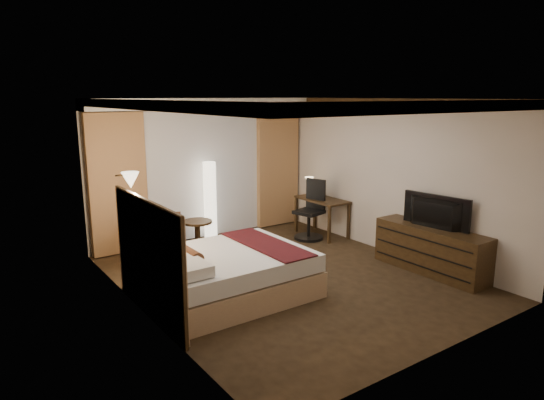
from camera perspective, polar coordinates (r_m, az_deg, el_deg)
floor at (r=7.58m, az=1.76°, el=-9.06°), size 4.50×5.50×0.01m
ceiling at (r=7.06m, az=1.91°, el=11.81°), size 4.50×5.50×0.01m
back_wall at (r=9.51m, az=-8.20°, el=3.63°), size 4.50×0.02×2.70m
left_wall at (r=6.15m, az=-15.18°, el=-1.37°), size 0.02×5.50×2.70m
right_wall at (r=8.72m, az=13.74°, el=2.63°), size 0.02×5.50×2.70m
crown_molding at (r=7.07m, az=1.91°, el=11.32°), size 4.50×5.50×0.12m
soffit at (r=9.19m, az=-7.72°, el=11.17°), size 4.50×0.50×0.20m
curtain_sheer at (r=9.45m, az=-7.96°, el=2.97°), size 2.48×0.04×2.45m
curtain_left_drape at (r=8.76m, az=-17.70°, el=1.78°), size 1.00×0.14×2.45m
curtain_right_drape at (r=10.28m, az=0.65°, el=3.83°), size 1.00×0.14×2.45m
wall_sconce at (r=6.87m, az=-16.31°, el=2.26°), size 0.24×0.24×0.24m
bed at (r=6.84m, az=-5.28°, el=-8.62°), size 2.19×1.71×0.64m
headboard at (r=6.26m, az=-14.21°, el=-6.79°), size 0.12×2.01×1.50m
armchair at (r=8.38m, az=-13.43°, el=-4.23°), size 1.07×1.04×0.85m
side_table at (r=8.75m, az=-8.74°, el=-4.27°), size 0.53×0.53×0.58m
floor_lamp at (r=9.30m, az=-7.29°, el=-0.16°), size 0.33×0.33×1.54m
desk at (r=9.71m, az=5.87°, el=-2.01°), size 0.55×1.11×0.75m
desk_lamp at (r=9.90m, az=4.39°, el=1.52°), size 0.18×0.18×0.34m
office_chair at (r=9.39m, az=4.37°, el=-1.16°), size 0.68×0.68×1.17m
dresser at (r=8.08m, az=18.18°, el=-5.59°), size 0.50×1.87×0.73m
television at (r=7.88m, az=18.38°, el=-0.88°), size 0.77×1.18×0.15m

